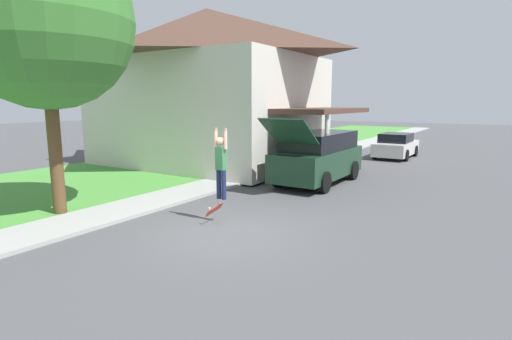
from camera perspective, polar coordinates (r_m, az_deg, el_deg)
name	(u,v)px	position (r m, az deg, el deg)	size (l,w,h in m)	color
ground_plane	(220,230)	(10.36, -5.10, -8.58)	(120.00, 120.00, 0.00)	#49494C
lawn	(166,169)	(19.93, -12.74, 0.19)	(10.00, 80.00, 0.08)	#478E38
sidewalk	(240,178)	(17.10, -2.33, -1.08)	(1.80, 80.00, 0.10)	#9E9E99
house	(208,85)	(21.14, -6.84, 11.98)	(13.24, 8.45, 7.79)	beige
lawn_tree_near	(44,21)	(12.71, -28.00, 18.23)	(4.73, 4.73, 7.67)	brown
suv_parked	(318,156)	(16.20, 8.89, 1.93)	(2.13, 5.64, 2.71)	#193823
car_down_street	(396,146)	(24.94, 19.35, 3.27)	(1.93, 4.08, 1.44)	silver
skateboarder	(221,163)	(10.68, -5.02, 1.01)	(0.41, 0.22, 1.92)	#192347
skateboard	(214,209)	(10.88, -5.96, -5.58)	(0.26, 0.78, 0.28)	#B73D23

